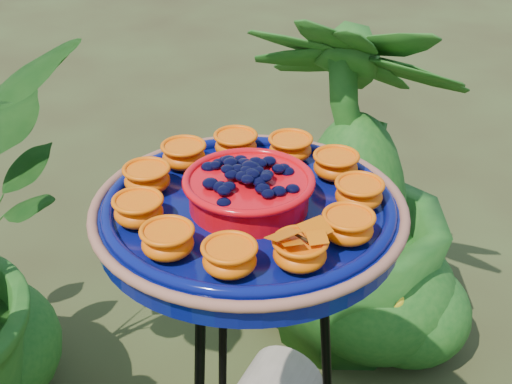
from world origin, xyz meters
TOP-DOWN VIEW (x-y plane):
  - feeder_dish at (0.09, 0.03)m, footprint 0.44×0.44m
  - shrub_back_right at (0.58, 0.63)m, footprint 0.73×0.73m

SIDE VIEW (x-z plane):
  - shrub_back_right at x=0.58m, z-range 0.00..0.93m
  - feeder_dish at x=0.09m, z-range 0.81..0.91m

